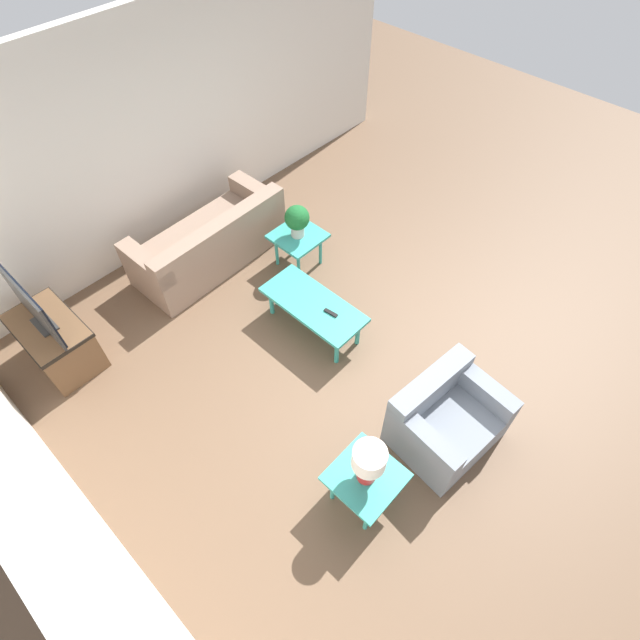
% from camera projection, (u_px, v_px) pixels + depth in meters
% --- Properties ---
extents(ground_plane, '(14.00, 14.00, 0.00)m').
position_uv_depth(ground_plane, '(364.00, 344.00, 5.51)').
color(ground_plane, brown).
extents(wall_back, '(7.20, 0.12, 2.70)m').
position_uv_depth(wall_back, '(58.00, 508.00, 3.07)').
color(wall_back, silver).
rests_on(wall_back, ground_plane).
extents(wall_right, '(0.12, 7.20, 2.70)m').
position_uv_depth(wall_right, '(170.00, 129.00, 5.77)').
color(wall_right, silver).
rests_on(wall_right, ground_plane).
extents(sofa, '(0.86, 1.92, 0.76)m').
position_uv_depth(sofa, '(210.00, 243.00, 6.10)').
color(sofa, gray).
rests_on(sofa, ground_plane).
extents(armchair, '(0.86, 1.01, 0.72)m').
position_uv_depth(armchair, '(445.00, 419.00, 4.61)').
color(armchair, slate).
rests_on(armchair, ground_plane).
extents(coffee_table, '(1.18, 0.52, 0.42)m').
position_uv_depth(coffee_table, '(313.00, 306.00, 5.37)').
color(coffee_table, teal).
rests_on(coffee_table, ground_plane).
extents(side_table_plant, '(0.56, 0.56, 0.47)m').
position_uv_depth(side_table_plant, '(298.00, 239.00, 5.98)').
color(side_table_plant, teal).
rests_on(side_table_plant, ground_plane).
extents(side_table_lamp, '(0.56, 0.56, 0.47)m').
position_uv_depth(side_table_lamp, '(365.00, 479.00, 4.15)').
color(side_table_lamp, teal).
rests_on(side_table_lamp, ground_plane).
extents(tv_stand_chest, '(0.91, 0.56, 0.56)m').
position_uv_depth(tv_stand_chest, '(56.00, 341.00, 5.17)').
color(tv_stand_chest, brown).
rests_on(tv_stand_chest, ground_plane).
extents(television, '(0.91, 0.16, 0.60)m').
position_uv_depth(television, '(31.00, 306.00, 4.74)').
color(television, '#2D2D2D').
rests_on(television, tv_stand_chest).
extents(potted_plant, '(0.29, 0.29, 0.41)m').
position_uv_depth(potted_plant, '(297.00, 219.00, 5.75)').
color(potted_plant, '#B2ADA3').
rests_on(potted_plant, side_table_plant).
extents(table_lamp, '(0.27, 0.27, 0.46)m').
position_uv_depth(table_lamp, '(369.00, 462.00, 3.87)').
color(table_lamp, red).
rests_on(table_lamp, side_table_lamp).
extents(remote_control, '(0.16, 0.06, 0.02)m').
position_uv_depth(remote_control, '(331.00, 313.00, 5.24)').
color(remote_control, black).
rests_on(remote_control, coffee_table).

